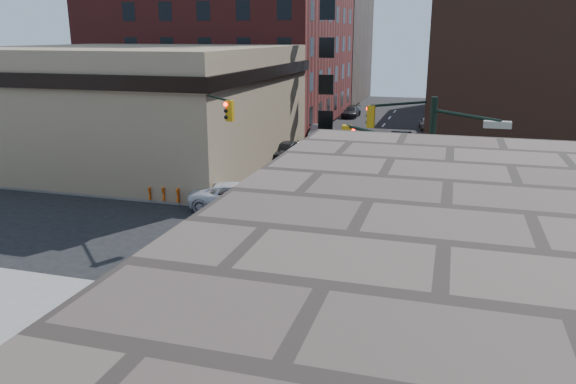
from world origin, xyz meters
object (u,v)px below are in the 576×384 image
Objects in this scene: police_car at (274,215)px; parked_car_enear at (401,139)px; pedestrian_a at (200,185)px; barrel_road at (388,220)px; parked_car_wnear at (287,150)px; barrel_bank at (254,201)px; pickup at (237,196)px; barricade_se_a at (463,326)px; pedestrian_b at (164,185)px; barricade_nw_a at (159,193)px; parked_car_wfar at (319,132)px.

police_car is 1.25× the size of parked_car_enear.
pedestrian_a reaches higher than barrel_road.
police_car is 6.09m from barrel_road.
pedestrian_a is at bearing 70.58° from parked_car_enear.
parked_car_wnear is 17.96m from barrel_road.
barrel_bank is at bearing 63.81° from police_car.
parked_car_wnear reaches higher than parked_car_enear.
parked_car_enear is at bearing -29.86° from pickup.
pickup is 6.12× the size of barrel_road.
pickup is at bearing 57.92° from barricade_se_a.
pedestrian_b is (-1.90, -1.01, 0.06)m from pedestrian_a.
police_car is 1.29× the size of parked_car_wnear.
parked_car_enear is 25.38m from barricade_nw_a.
parked_car_enear reaches higher than barricade_nw_a.
parked_car_wfar is 0.96× the size of parked_car_enear.
parked_car_wnear is at bearing 38.94° from barricade_se_a.
barrel_bank is (2.06, -13.70, -0.24)m from parked_car_wnear.
barricade_nw_a reaches higher than barrel_bank.
parked_car_wnear is 11.72m from parked_car_enear.
pedestrian_b is 1.47× the size of barricade_se_a.
barricade_nw_a is (-2.14, -1.31, -0.35)m from pedestrian_a.
police_car is at bearing -160.87° from barrel_road.
parked_car_enear is at bearing 57.56° from barricade_nw_a.
barrel_road is at bearing -56.55° from parked_car_wnear.
pedestrian_a is 1.37× the size of barricade_se_a.
police_car is 3.90m from barrel_bank.
parked_car_enear is 2.80× the size of pedestrian_a.
barrel_road is (9.52, -24.36, -0.26)m from parked_car_wfar.
barrel_bank is 6.08m from barricade_nw_a.
barricade_se_a is at bearing -45.83° from barrel_bank.
pedestrian_a reaches higher than parked_car_wfar.
police_car is 25.26m from parked_car_enear.
pedestrian_a is 12.09m from barrel_road.
barricade_se_a is at bearing -68.42° from pedestrian_b.
barricade_nw_a is (-17.73, 11.66, 0.01)m from barricade_se_a.
barrel_bank is (5.83, 0.05, -0.51)m from pedestrian_b.
pedestrian_b is at bearing 97.70° from police_car.
police_car reaches higher than barrel_bank.
parked_car_wfar is 37.57m from barricade_se_a.
parked_car_wnear reaches higher than barrel_bank.
parked_car_wfar is at bearing -2.94° from parked_car_enear.
barricade_nw_a reaches higher than barrel_road.
barrel_bank is at bearing 171.39° from barrel_road.
parked_car_wnear is 14.26m from pedestrian_b.
pedestrian_b reaches higher than barricade_se_a.
barricade_nw_a is (-0.23, -0.30, -0.41)m from pedestrian_b.
pedestrian_b reaches higher than barrel_bank.
pedestrian_a is at bearing 28.87° from barricade_nw_a.
parked_car_wnear is 2.54× the size of pedestrian_b.
parked_car_wnear is at bearing 50.29° from parked_car_enear.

